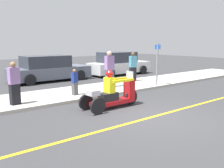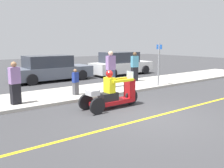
{
  "view_description": "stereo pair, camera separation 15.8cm",
  "coord_description": "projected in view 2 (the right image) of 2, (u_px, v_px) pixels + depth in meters",
  "views": [
    {
      "loc": [
        -5.78,
        -5.23,
        2.39
      ],
      "look_at": [
        -0.29,
        1.68,
        0.89
      ],
      "focal_mm": 40.0,
      "sensor_mm": 36.0,
      "label": 1
    },
    {
      "loc": [
        -5.66,
        -5.33,
        2.39
      ],
      "look_at": [
        -0.29,
        1.68,
        0.89
      ],
      "focal_mm": 40.0,
      "sensor_mm": 36.0,
      "label": 2
    }
  ],
  "objects": [
    {
      "name": "spectator_by_tree",
      "position": [
        76.0,
        82.0,
        10.69
      ],
      "size": [
        0.3,
        0.23,
        1.12
      ],
      "color": "#515156",
      "rests_on": "sidewalk_strip"
    },
    {
      "name": "spectator_end_of_line",
      "position": [
        111.0,
        70.0,
        12.41
      ],
      "size": [
        0.45,
        0.28,
        1.82
      ],
      "color": "#38476B",
      "rests_on": "sidewalk_strip"
    },
    {
      "name": "motorcycle_trike",
      "position": [
        112.0,
        95.0,
        9.03
      ],
      "size": [
        2.39,
        0.82,
        1.4
      ],
      "color": "black",
      "rests_on": "ground"
    },
    {
      "name": "ground_plane",
      "position": [
        151.0,
        117.0,
        7.96
      ],
      "size": [
        60.0,
        60.0,
        0.0
      ],
      "primitive_type": "plane",
      "color": "#38383A"
    },
    {
      "name": "spectator_near_curb",
      "position": [
        15.0,
        84.0,
        9.06
      ],
      "size": [
        0.4,
        0.28,
        1.56
      ],
      "color": "black",
      "rests_on": "sidewalk_strip"
    },
    {
      "name": "lane_stripe",
      "position": [
        145.0,
        119.0,
        7.79
      ],
      "size": [
        24.0,
        0.12,
        0.01
      ],
      "color": "gold",
      "rests_on": "ground"
    },
    {
      "name": "parked_car_lot_left",
      "position": [
        121.0,
        64.0,
        18.12
      ],
      "size": [
        4.71,
        1.96,
        1.65
      ],
      "color": "silver",
      "rests_on": "ground"
    },
    {
      "name": "parked_car_lot_center",
      "position": [
        51.0,
        69.0,
        15.26
      ],
      "size": [
        4.89,
        2.04,
        1.56
      ],
      "color": "slate",
      "rests_on": "ground"
    },
    {
      "name": "street_sign",
      "position": [
        159.0,
        63.0,
        12.91
      ],
      "size": [
        0.08,
        0.36,
        2.2
      ],
      "color": "gray",
      "rests_on": "sidewalk_strip"
    },
    {
      "name": "sidewalk_strip",
      "position": [
        79.0,
        93.0,
        11.55
      ],
      "size": [
        28.0,
        2.8,
        0.12
      ],
      "color": "#B2ADA3",
      "rests_on": "ground"
    },
    {
      "name": "spectator_far_back",
      "position": [
        135.0,
        67.0,
        14.37
      ],
      "size": [
        0.43,
        0.3,
        1.68
      ],
      "color": "black",
      "rests_on": "sidewalk_strip"
    }
  ]
}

